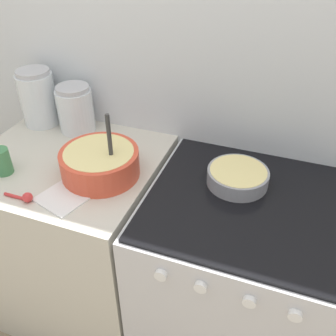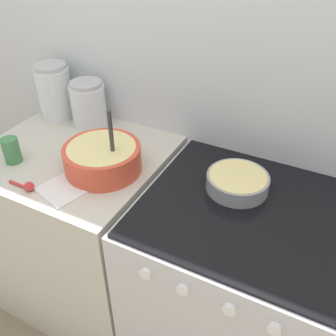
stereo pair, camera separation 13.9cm
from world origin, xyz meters
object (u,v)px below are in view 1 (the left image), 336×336
object	(u,v)px
stove	(235,284)
storage_jar_middle	(76,112)
storage_jar_left	(39,101)
tin_can	(2,161)
mixing_bowl	(100,162)
baking_pan	(238,176)

from	to	relation	value
stove	storage_jar_middle	xyz separation A→B (m)	(-0.83, 0.24, 0.55)
storage_jar_middle	storage_jar_left	bearing A→B (deg)	-180.00
storage_jar_left	tin_can	xyz separation A→B (m)	(0.10, -0.39, -0.06)
storage_jar_middle	stove	bearing A→B (deg)	-15.88
stove	mixing_bowl	bearing A→B (deg)	-176.23
storage_jar_middle	tin_can	xyz separation A→B (m)	(-0.09, -0.39, -0.04)
storage_jar_middle	tin_can	bearing A→B (deg)	-103.05
storage_jar_left	storage_jar_middle	distance (m)	0.19
storage_jar_left	tin_can	bearing A→B (deg)	-75.42
stove	tin_can	distance (m)	1.06
baking_pan	storage_jar_middle	size ratio (longest dim) A/B	1.07
stove	baking_pan	bearing A→B (deg)	125.34
baking_pan	tin_can	distance (m)	0.89
stove	mixing_bowl	distance (m)	0.77
baking_pan	tin_can	bearing A→B (deg)	-164.27
baking_pan	storage_jar_middle	world-z (taller)	storage_jar_middle
baking_pan	storage_jar_middle	distance (m)	0.79
baking_pan	storage_jar_left	size ratio (longest dim) A/B	0.87
storage_jar_left	baking_pan	bearing A→B (deg)	-8.84
stove	baking_pan	xyz separation A→B (m)	(-0.06, 0.09, 0.49)
mixing_bowl	storage_jar_middle	world-z (taller)	mixing_bowl
storage_jar_middle	tin_can	size ratio (longest dim) A/B	2.02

